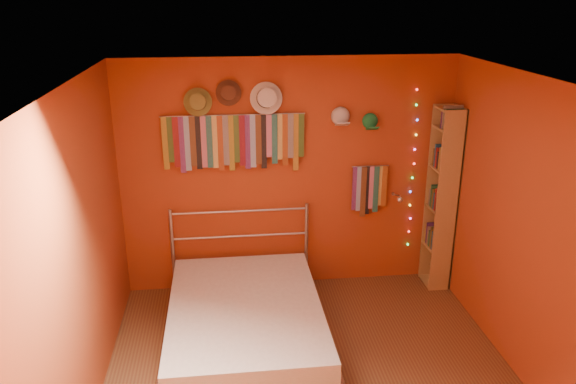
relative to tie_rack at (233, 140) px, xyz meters
name	(u,v)px	position (x,y,z in m)	size (l,w,h in m)	color
ground	(313,382)	(0.57, -1.69, -1.68)	(3.50, 3.50, 0.00)	brown
back_wall	(289,177)	(0.57, 0.06, -0.43)	(3.50, 0.02, 2.50)	#913917
right_wall	(531,237)	(2.32, -1.69, -0.43)	(0.02, 3.50, 2.50)	#913917
left_wall	(80,260)	(-1.18, -1.69, -0.43)	(0.02, 3.50, 2.50)	#913917
ceiling	(319,83)	(0.57, -1.69, 0.82)	(3.50, 3.50, 0.02)	white
tie_rack	(233,140)	(0.00, 0.00, 0.00)	(1.45, 0.03, 0.60)	#ACACB1
small_tie_rack	(369,188)	(1.43, 0.00, -0.57)	(0.40, 0.03, 0.57)	#ACACB1
fedora_olive	(198,102)	(-0.33, -0.03, 0.40)	(0.28, 0.15, 0.28)	olive
fedora_brown	(229,93)	(-0.03, -0.03, 0.48)	(0.25, 0.14, 0.25)	#4F2C1C
fedora_white	(266,98)	(0.34, -0.04, 0.43)	(0.32, 0.18, 0.32)	beige
cap_white	(340,116)	(1.10, 0.01, 0.21)	(0.19, 0.23, 0.19)	silver
cap_green	(370,121)	(1.41, 0.01, 0.15)	(0.17, 0.22, 0.17)	#1C7F40
fairy_lights	(413,171)	(1.91, 0.02, -0.40)	(0.06, 0.02, 1.77)	#FF3333
reading_lamp	(399,199)	(1.72, -0.15, -0.65)	(0.06, 0.28, 0.08)	#ACACB1
bookshelf	(445,198)	(2.23, -0.16, -0.66)	(0.25, 0.34, 2.00)	olive
bed	(246,322)	(0.04, -1.05, -1.46)	(1.47, 2.01, 0.97)	#ACACB1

